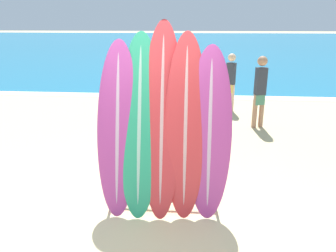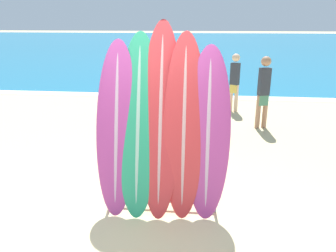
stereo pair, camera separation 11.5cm
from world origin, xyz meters
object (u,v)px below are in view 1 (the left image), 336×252
surfboard_slot_3 (186,127)px  surfboard_slot_4 (210,134)px  person_far_left (260,89)px  person_far_right (161,73)px  surfboard_slot_1 (140,126)px  person_near_water (231,80)px  surfboard_slot_0 (118,129)px  surfboard_slot_2 (162,121)px  surfboard_rack (163,176)px  person_mid_beach (214,103)px

surfboard_slot_3 → surfboard_slot_4: size_ratio=1.07×
person_far_left → person_far_right: 3.37m
surfboard_slot_1 → surfboard_slot_3: 0.60m
person_near_water → surfboard_slot_4: bearing=114.6°
surfboard_slot_3 → person_far_right: size_ratio=1.36×
surfboard_slot_0 → surfboard_slot_2: surfboard_slot_2 is taller
surfboard_rack → surfboard_slot_1: 0.76m
person_near_water → person_mid_beach: person_near_water is taller
surfboard_rack → surfboard_slot_3: 0.76m
surfboard_rack → surfboard_slot_1: bearing=171.5°
person_far_right → person_mid_beach: bearing=-48.7°
person_near_water → person_far_right: size_ratio=0.93×
surfboard_slot_0 → person_mid_beach: 3.03m
surfboard_slot_4 → surfboard_slot_1: bearing=177.6°
person_near_water → person_far_left: 1.59m
surfboard_slot_2 → person_near_water: (1.40, 5.27, -0.37)m
surfboard_slot_0 → person_far_left: surfboard_slot_0 is taller
surfboard_slot_2 → person_far_left: size_ratio=1.47×
surfboard_slot_3 → person_near_water: (1.09, 5.31, -0.30)m
person_near_water → person_far_right: (-2.04, 0.67, 0.07)m
surfboard_slot_2 → surfboard_slot_4: bearing=-5.3°
surfboard_slot_4 → person_near_water: size_ratio=1.37×
person_mid_beach → person_far_right: (-1.46, 3.29, 0.10)m
surfboard_rack → person_mid_beach: bearing=73.6°
surfboard_slot_1 → person_far_right: surfboard_slot_1 is taller
surfboard_slot_0 → person_near_water: (1.98, 5.30, -0.25)m
surfboard_slot_0 → surfboard_slot_1: 0.29m
person_near_water → surfboard_slot_1: bearing=105.3°
surfboard_slot_2 → person_far_right: surfboard_slot_2 is taller
surfboard_slot_3 → surfboard_slot_0: bearing=179.2°
surfboard_slot_2 → person_mid_beach: 2.79m
surfboard_slot_0 → person_far_left: (2.53, 3.81, -0.20)m
surfboard_slot_1 → person_far_right: 5.97m
surfboard_slot_3 → person_far_right: bearing=99.1°
surfboard_slot_1 → person_far_left: size_ratio=1.38×
surfboard_rack → surfboard_slot_3: surfboard_slot_3 is taller
surfboard_slot_0 → person_mid_beach: bearing=62.5°
surfboard_slot_3 → surfboard_slot_4: 0.32m
surfboard_slot_4 → person_mid_beach: bearing=85.9°
surfboard_rack → surfboard_slot_0: (-0.60, 0.03, 0.65)m
surfboard_rack → person_mid_beach: size_ratio=0.95×
surfboard_rack → person_near_water: size_ratio=0.92×
person_far_left → person_far_right: person_far_right is taller
surfboard_slot_1 → surfboard_slot_2: bearing=3.6°
person_far_right → surfboard_slot_4: bearing=-60.6°
surfboard_slot_0 → person_near_water: surfboard_slot_0 is taller
surfboard_slot_0 → surfboard_slot_3: size_ratio=0.96×
person_near_water → surfboard_slot_3: bearing=111.4°
surfboard_slot_0 → person_mid_beach: (1.39, 2.67, -0.28)m
surfboard_slot_3 → person_mid_beach: 2.75m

